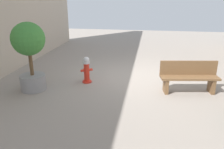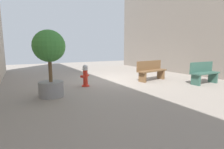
{
  "view_description": "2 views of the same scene",
  "coord_description": "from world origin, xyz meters",
  "views": [
    {
      "loc": [
        -0.35,
        8.02,
        2.84
      ],
      "look_at": [
        0.66,
        1.9,
        0.7
      ],
      "focal_mm": 37.25,
      "sensor_mm": 36.0,
      "label": 1
    },
    {
      "loc": [
        4.05,
        7.29,
        1.52
      ],
      "look_at": [
        0.94,
        1.7,
        0.55
      ],
      "focal_mm": 27.06,
      "sensor_mm": 36.0,
      "label": 2
    }
  ],
  "objects": [
    {
      "name": "bench_near",
      "position": [
        -1.57,
        1.1,
        0.5
      ],
      "size": [
        1.78,
        0.7,
        0.95
      ],
      "color": "brown",
      "rests_on": "ground_plane"
    },
    {
      "name": "ground_plane",
      "position": [
        0.0,
        0.0,
        0.0
      ],
      "size": [
        23.4,
        23.4,
        0.0
      ],
      "primitive_type": "plane",
      "color": "gray"
    },
    {
      "name": "planter_tree",
      "position": [
        3.19,
        1.73,
        1.29
      ],
      "size": [
        0.99,
        0.99,
        2.1
      ],
      "color": "gray",
      "rests_on": "ground_plane"
    },
    {
      "name": "fire_hydrant",
      "position": [
        1.7,
        0.83,
        0.45
      ],
      "size": [
        0.38,
        0.37,
        0.89
      ],
      "color": "red",
      "rests_on": "ground_plane"
    }
  ]
}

